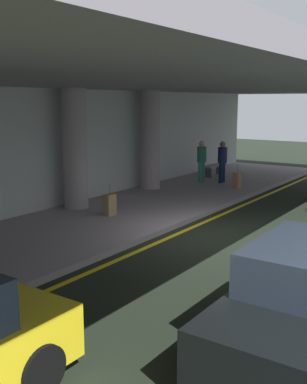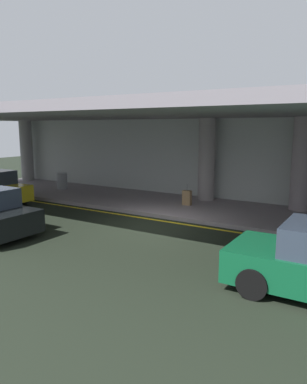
{
  "view_description": "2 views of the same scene",
  "coord_description": "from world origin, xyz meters",
  "px_view_note": "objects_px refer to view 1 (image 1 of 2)",
  "views": [
    {
      "loc": [
        -10.3,
        -5.45,
        3.4
      ],
      "look_at": [
        0.49,
        2.01,
        0.85
      ],
      "focal_mm": 43.54,
      "sensor_mm": 36.0,
      "label": 1
    },
    {
      "loc": [
        6.61,
        -10.64,
        3.4
      ],
      "look_at": [
        -1.38,
        2.3,
        0.72
      ],
      "focal_mm": 34.44,
      "sensor_mm": 36.0,
      "label": 2
    }
  ],
  "objects_px": {
    "suitcase_upright_primary": "(237,180)",
    "suitcase_upright_secondary": "(110,205)",
    "support_column_center": "(150,140)",
    "traveler_with_luggage": "(202,158)",
    "support_column_left_mid": "(75,149)",
    "bench_metal": "(214,168)",
    "person_waiting_for_ride": "(222,159)"
  },
  "relations": [
    {
      "from": "support_column_left_mid",
      "to": "support_column_center",
      "type": "xyz_separation_m",
      "value": [
        4.0,
        0.0,
        0.0
      ]
    },
    {
      "from": "support_column_center",
      "to": "person_waiting_for_ride",
      "type": "xyz_separation_m",
      "value": [
        2.69,
        -1.69,
        -0.86
      ]
    },
    {
      "from": "traveler_with_luggage",
      "to": "suitcase_upright_secondary",
      "type": "bearing_deg",
      "value": -3.5
    },
    {
      "from": "suitcase_upright_primary",
      "to": "suitcase_upright_secondary",
      "type": "xyz_separation_m",
      "value": [
        -6.08,
        1.21,
        0.0
      ]
    },
    {
      "from": "support_column_center",
      "to": "person_waiting_for_ride",
      "type": "relative_size",
      "value": 2.17
    },
    {
      "from": "suitcase_upright_primary",
      "to": "bench_metal",
      "type": "bearing_deg",
      "value": 62.26
    },
    {
      "from": "support_column_center",
      "to": "suitcase_upright_primary",
      "type": "height_order",
      "value": "support_column_center"
    },
    {
      "from": "traveler_with_luggage",
      "to": "bench_metal",
      "type": "height_order",
      "value": "traveler_with_luggage"
    },
    {
      "from": "support_column_center",
      "to": "traveler_with_luggage",
      "type": "xyz_separation_m",
      "value": [
        2.4,
        -0.9,
        -0.86
      ]
    },
    {
      "from": "support_column_left_mid",
      "to": "support_column_center",
      "type": "relative_size",
      "value": 1.0
    },
    {
      "from": "support_column_left_mid",
      "to": "traveler_with_luggage",
      "type": "xyz_separation_m",
      "value": [
        6.4,
        -0.9,
        -0.86
      ]
    },
    {
      "from": "suitcase_upright_primary",
      "to": "suitcase_upright_secondary",
      "type": "relative_size",
      "value": 1.0
    },
    {
      "from": "suitcase_upright_primary",
      "to": "bench_metal",
      "type": "height_order",
      "value": "suitcase_upright_primary"
    },
    {
      "from": "support_column_left_mid",
      "to": "bench_metal",
      "type": "xyz_separation_m",
      "value": [
        8.13,
        -0.59,
        -1.47
      ]
    },
    {
      "from": "suitcase_upright_primary",
      "to": "bench_metal",
      "type": "xyz_separation_m",
      "value": [
        2.24,
        2.14,
        0.04
      ]
    },
    {
      "from": "support_column_center",
      "to": "traveler_with_luggage",
      "type": "distance_m",
      "value": 2.7
    },
    {
      "from": "support_column_center",
      "to": "suitcase_upright_secondary",
      "type": "distance_m",
      "value": 4.72
    },
    {
      "from": "support_column_left_mid",
      "to": "person_waiting_for_ride",
      "type": "bearing_deg",
      "value": -14.15
    },
    {
      "from": "support_column_left_mid",
      "to": "person_waiting_for_ride",
      "type": "relative_size",
      "value": 2.17
    },
    {
      "from": "support_column_center",
      "to": "suitcase_upright_secondary",
      "type": "height_order",
      "value": "support_column_center"
    },
    {
      "from": "suitcase_upright_secondary",
      "to": "suitcase_upright_primary",
      "type": "bearing_deg",
      "value": -0.36
    },
    {
      "from": "person_waiting_for_ride",
      "to": "suitcase_upright_secondary",
      "type": "height_order",
      "value": "person_waiting_for_ride"
    },
    {
      "from": "traveler_with_luggage",
      "to": "suitcase_upright_secondary",
      "type": "height_order",
      "value": "traveler_with_luggage"
    },
    {
      "from": "traveler_with_luggage",
      "to": "person_waiting_for_ride",
      "type": "bearing_deg",
      "value": 101.32
    },
    {
      "from": "traveler_with_luggage",
      "to": "suitcase_upright_secondary",
      "type": "distance_m",
      "value": 6.66
    },
    {
      "from": "traveler_with_luggage",
      "to": "suitcase_upright_secondary",
      "type": "relative_size",
      "value": 1.87
    },
    {
      "from": "traveler_with_luggage",
      "to": "person_waiting_for_ride",
      "type": "distance_m",
      "value": 0.84
    },
    {
      "from": "support_column_center",
      "to": "person_waiting_for_ride",
      "type": "bearing_deg",
      "value": -32.07
    },
    {
      "from": "support_column_left_mid",
      "to": "traveler_with_luggage",
      "type": "distance_m",
      "value": 6.52
    },
    {
      "from": "support_column_left_mid",
      "to": "suitcase_upright_primary",
      "type": "xyz_separation_m",
      "value": [
        5.88,
        -2.73,
        -1.51
      ]
    },
    {
      "from": "suitcase_upright_primary",
      "to": "suitcase_upright_secondary",
      "type": "bearing_deg",
      "value": -172.57
    },
    {
      "from": "support_column_center",
      "to": "traveler_with_luggage",
      "type": "bearing_deg",
      "value": -20.44
    }
  ]
}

